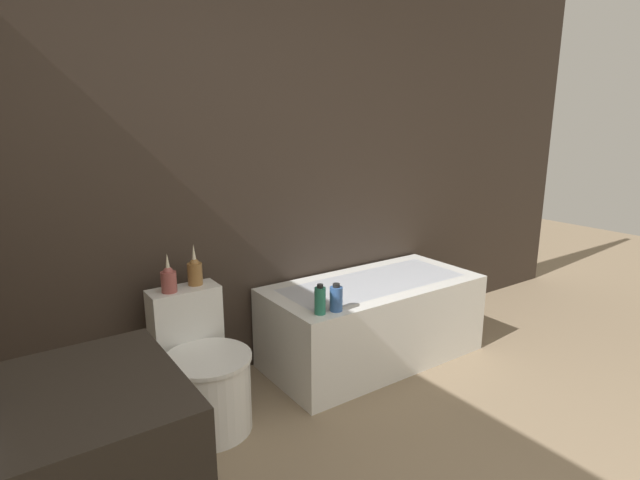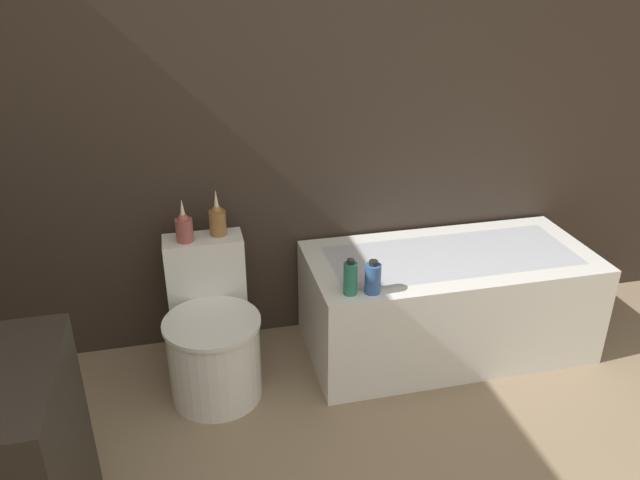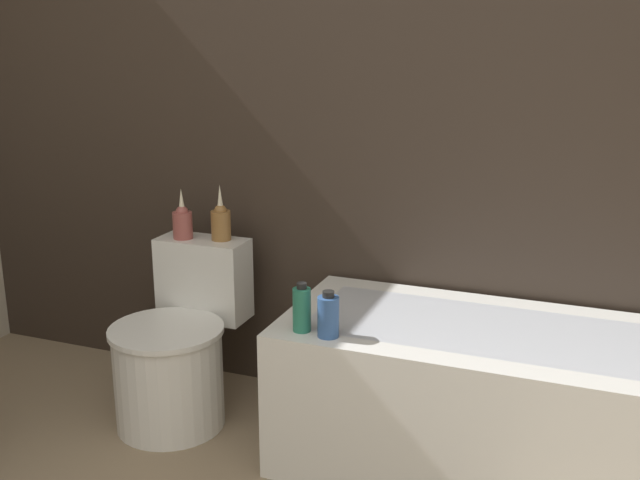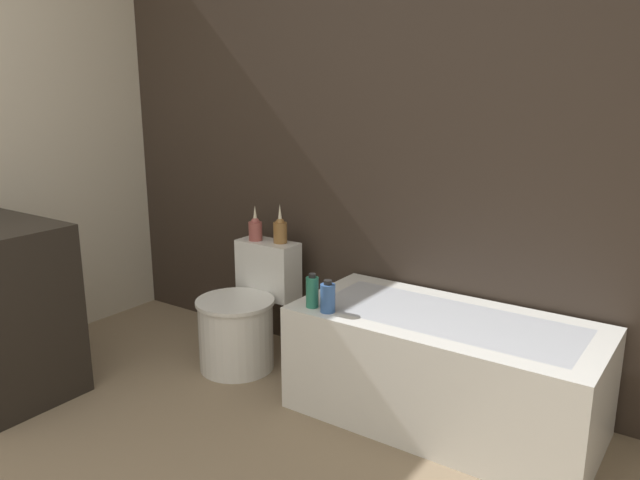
{
  "view_description": "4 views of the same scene",
  "coord_description": "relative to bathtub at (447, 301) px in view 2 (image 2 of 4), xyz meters",
  "views": [
    {
      "loc": [
        -1.23,
        -0.34,
        1.55
      ],
      "look_at": [
        0.26,
        1.8,
        0.9
      ],
      "focal_mm": 28.0,
      "sensor_mm": 36.0,
      "label": 1
    },
    {
      "loc": [
        -0.47,
        -0.54,
        1.9
      ],
      "look_at": [
        0.08,
        1.8,
        0.75
      ],
      "focal_mm": 35.0,
      "sensor_mm": 36.0,
      "label": 2
    },
    {
      "loc": [
        1.08,
        -0.4,
        1.48
      ],
      "look_at": [
        0.24,
        1.77,
        0.82
      ],
      "focal_mm": 42.0,
      "sensor_mm": 36.0,
      "label": 3
    },
    {
      "loc": [
        1.82,
        -0.57,
        1.57
      ],
      "look_at": [
        0.27,
        1.67,
        0.87
      ],
      "focal_mm": 35.0,
      "sensor_mm": 36.0,
      "label": 4
    }
  ],
  "objects": [
    {
      "name": "wall_back_tiled",
      "position": [
        -0.78,
        0.38,
        1.04
      ],
      "size": [
        6.4,
        0.06,
        2.6
      ],
      "color": "#332821",
      "rests_on": "ground_plane"
    },
    {
      "name": "bathtub",
      "position": [
        0.0,
        0.0,
        0.0
      ],
      "size": [
        1.41,
        0.67,
        0.52
      ],
      "color": "white",
      "rests_on": "ground"
    },
    {
      "name": "toilet",
      "position": [
        -1.18,
        -0.06,
        0.01
      ],
      "size": [
        0.44,
        0.59,
        0.67
      ],
      "color": "white",
      "rests_on": "ground"
    },
    {
      "name": "vase_gold",
      "position": [
        -1.26,
        0.15,
        0.48
      ],
      "size": [
        0.08,
        0.08,
        0.21
      ],
      "color": "#994C47",
      "rests_on": "toilet"
    },
    {
      "name": "vase_silver",
      "position": [
        -1.11,
        0.18,
        0.48
      ],
      "size": [
        0.08,
        0.08,
        0.22
      ],
      "color": "olive",
      "rests_on": "toilet"
    },
    {
      "name": "shampoo_bottle_tall",
      "position": [
        -0.58,
        -0.24,
        0.33
      ],
      "size": [
        0.06,
        0.06,
        0.17
      ],
      "color": "#267259",
      "rests_on": "bathtub"
    },
    {
      "name": "shampoo_bottle_short",
      "position": [
        -0.49,
        -0.25,
        0.33
      ],
      "size": [
        0.07,
        0.07,
        0.15
      ],
      "color": "#335999",
      "rests_on": "bathtub"
    }
  ]
}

